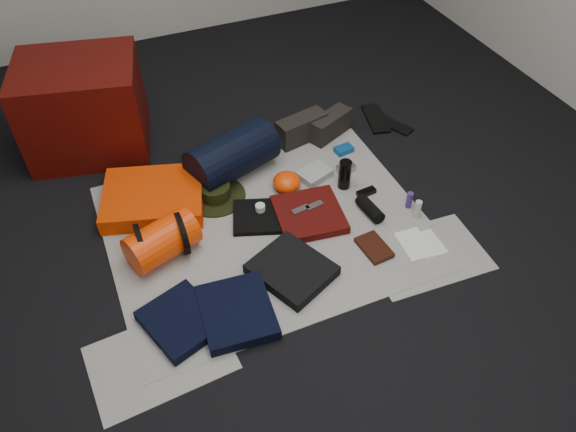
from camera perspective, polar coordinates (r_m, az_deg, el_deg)
name	(u,v)px	position (r m, az deg, el deg)	size (l,w,h in m)	color
floor	(267,227)	(2.93, -2.18, -1.12)	(4.50, 4.50, 0.02)	black
newspaper_mat	(267,225)	(2.92, -2.19, -0.95)	(1.60, 1.30, 0.01)	#B9B4AA
newspaper_sheet_front_left	(161,358)	(2.50, -12.82, -13.89)	(0.58, 0.40, 0.00)	#B9B4AA
newspaper_sheet_front_right	(426,255)	(2.87, 13.82, -3.86)	(0.58, 0.40, 0.00)	#B9B4AA
red_cabinet	(84,107)	(3.47, -20.03, 10.32)	(0.66, 0.55, 0.55)	#4B0905
sleeping_pad	(153,197)	(3.08, -13.52, 1.85)	(0.52, 0.43, 0.09)	#F83B02
stuff_sack	(162,241)	(2.77, -12.68, -2.46)	(0.20, 0.20, 0.34)	#FE3B04
sack_strap_left	(141,246)	(2.76, -14.69, -2.92)	(0.22, 0.22, 0.03)	black
sack_strap_right	(182,233)	(2.78, -10.72, -1.76)	(0.22, 0.22, 0.03)	black
navy_duffel	(232,155)	(3.15, -5.70, 6.17)	(0.26, 0.26, 0.50)	black
boonie_brim	(215,196)	(3.09, -7.38, 2.01)	(0.33, 0.33, 0.01)	black
boonie_crown	(215,190)	(3.07, -7.45, 2.59)	(0.17, 0.17, 0.07)	black
hiking_boot_left	(301,129)	(3.43, 1.38, 8.87)	(0.31, 0.12, 0.16)	black
hiking_boot_right	(330,125)	(3.47, 4.29, 9.19)	(0.29, 0.11, 0.14)	black
flip_flop_left	(376,119)	(3.68, 8.90, 9.75)	(0.11, 0.31, 0.02)	black
flip_flop_right	(394,125)	(3.65, 10.74, 9.04)	(0.09, 0.24, 0.01)	black
trousers_navy_a	(181,321)	(2.55, -10.82, -10.39)	(0.28, 0.32, 0.05)	black
trousers_navy_b	(237,312)	(2.54, -5.23, -9.67)	(0.31, 0.36, 0.06)	black
trousers_charcoal	(292,270)	(2.68, 0.39, -5.48)	(0.31, 0.35, 0.06)	black
black_tshirt	(259,217)	(2.95, -2.97, -0.06)	(0.27, 0.25, 0.03)	black
red_shirt	(309,214)	(2.94, 2.14, 0.18)	(0.34, 0.34, 0.05)	#480A07
orange_stuff_sack	(287,182)	(3.09, -0.13, 3.47)	(0.15, 0.15, 0.10)	#FE3B04
first_aid_pouch	(314,174)	(3.18, 2.70, 4.29)	(0.18, 0.13, 0.04)	#9BA39C
water_bottle	(345,174)	(3.09, 5.78, 4.23)	(0.07, 0.07, 0.17)	black
speaker	(370,209)	(2.99, 8.33, 0.73)	(0.07, 0.07, 0.18)	black
compact_camera	(346,168)	(3.24, 5.91, 4.84)	(0.10, 0.06, 0.04)	#A5A5A9
cyan_case	(344,149)	(3.38, 5.69, 6.74)	(0.11, 0.07, 0.03)	navy
toiletry_purple	(409,200)	(3.05, 12.22, 1.60)	(0.03, 0.03, 0.10)	#432579
toiletry_clear	(418,209)	(3.00, 13.03, 0.68)	(0.04, 0.04, 0.10)	#B5BAB5
paperback_book	(374,248)	(2.83, 8.74, -3.18)	(0.12, 0.19, 0.03)	black
map_booklet	(414,244)	(2.89, 12.72, -2.83)	(0.14, 0.20, 0.01)	silver
map_printout	(428,244)	(2.91, 14.04, -2.78)	(0.13, 0.17, 0.01)	silver
sunglasses	(366,192)	(3.11, 7.96, 2.41)	(0.11, 0.04, 0.03)	black
key_cluster	(169,348)	(2.51, -11.96, -12.94)	(0.06, 0.06, 0.01)	#A5A5A9
tape_roll	(260,208)	(2.95, -2.84, 0.85)	(0.05, 0.05, 0.04)	silver
energy_bar_a	(300,210)	(2.92, 1.28, 0.63)	(0.10, 0.04, 0.01)	#A5A5A9
energy_bar_b	(314,206)	(2.95, 2.70, 1.05)	(0.10, 0.04, 0.01)	#A5A5A9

